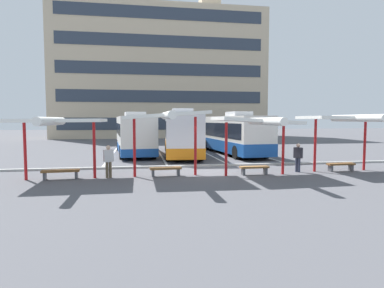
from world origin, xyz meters
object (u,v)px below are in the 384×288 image
at_px(bench_1, 166,170).
at_px(bench_2, 254,168).
at_px(bench_0, 61,172).
at_px(waiting_shelter_3, 344,119).
at_px(bench_3, 341,165).
at_px(waiting_shelter_1, 166,117).
at_px(waiting_shelter_0, 58,122).
at_px(waiting_passenger_0, 298,156).
at_px(waiting_shelter_2, 257,122).
at_px(coach_bus_0, 134,134).
at_px(waiting_passenger_1, 108,159).
at_px(coach_bus_2, 232,135).
at_px(coach_bus_1, 181,134).

height_order(bench_1, bench_2, same).
distance_m(bench_0, waiting_shelter_3, 15.02).
distance_m(bench_2, bench_3, 5.17).
bearing_deg(bench_2, waiting_shelter_1, 178.70).
relative_size(waiting_shelter_0, waiting_shelter_3, 1.12).
distance_m(waiting_shelter_1, waiting_passenger_0, 7.54).
xyz_separation_m(waiting_shelter_2, waiting_shelter_3, (5.16, 0.54, 0.15)).
bearing_deg(waiting_shelter_1, waiting_shelter_3, 0.51).
xyz_separation_m(waiting_shelter_0, waiting_shelter_1, (5.05, 0.04, 0.25)).
distance_m(waiting_shelter_0, bench_2, 9.94).
xyz_separation_m(coach_bus_0, bench_3, (11.46, -11.24, -1.29)).
xyz_separation_m(waiting_shelter_3, waiting_passenger_1, (-12.55, 0.10, -1.96)).
height_order(coach_bus_2, waiting_shelter_0, coach_bus_2).
height_order(waiting_shelter_0, waiting_shelter_2, waiting_shelter_2).
bearing_deg(waiting_passenger_1, waiting_passenger_0, 0.84).
relative_size(coach_bus_1, bench_2, 7.41).
bearing_deg(bench_1, bench_2, -3.96).
bearing_deg(bench_3, waiting_passenger_0, 177.84).
bearing_deg(bench_1, waiting_shelter_0, -177.17).
distance_m(coach_bus_0, coach_bus_1, 4.09).
distance_m(coach_bus_0, coach_bus_2, 8.27).
bearing_deg(waiting_shelter_1, waiting_shelter_0, -179.58).
distance_m(waiting_shelter_0, bench_1, 5.61).
relative_size(coach_bus_0, bench_0, 6.04).
xyz_separation_m(coach_bus_1, bench_1, (-2.09, -9.75, -1.39)).
distance_m(bench_0, waiting_shelter_1, 5.72).
bearing_deg(bench_1, bench_0, -179.77).
distance_m(waiting_shelter_0, waiting_shelter_2, 9.64).
height_order(waiting_shelter_0, bench_3, waiting_shelter_0).
bearing_deg(waiting_shelter_0, bench_2, -0.40).
relative_size(waiting_shelter_2, bench_2, 3.17).
relative_size(coach_bus_2, bench_2, 7.29).
bearing_deg(bench_1, waiting_shelter_1, -90.00).
bearing_deg(waiting_shelter_0, waiting_passenger_0, 1.74).
bearing_deg(coach_bus_1, bench_1, -102.09).
bearing_deg(bench_0, waiting_shelter_3, -0.41).
xyz_separation_m(bench_1, waiting_shelter_2, (4.58, -0.67, 2.41)).
bearing_deg(waiting_passenger_1, coach_bus_0, 84.48).
relative_size(waiting_shelter_1, waiting_passenger_1, 3.21).
height_order(coach_bus_2, bench_0, coach_bus_2).
xyz_separation_m(coach_bus_1, waiting_shelter_0, (-7.14, -10.00, 1.04)).
relative_size(bench_1, bench_3, 1.04).
relative_size(coach_bus_1, waiting_passenger_1, 6.96).
height_order(coach_bus_2, waiting_shelter_2, coach_bus_2).
bearing_deg(bench_0, coach_bus_1, 53.85).
xyz_separation_m(coach_bus_0, waiting_shelter_3, (11.46, -11.39, 1.27)).
height_order(coach_bus_1, bench_3, coach_bus_1).
bearing_deg(coach_bus_1, coach_bus_2, 4.93).
bearing_deg(waiting_shelter_1, bench_2, -1.30).
bearing_deg(bench_2, bench_3, 3.82).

